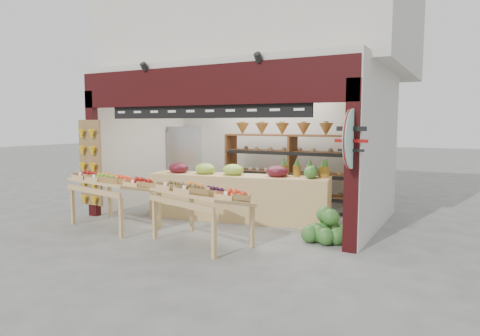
% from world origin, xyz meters
% --- Properties ---
extents(ground, '(60.00, 60.00, 0.00)m').
position_xyz_m(ground, '(0.00, 0.00, 0.00)').
color(ground, '#61615C').
rests_on(ground, ground).
extents(shop_structure, '(6.36, 5.12, 5.40)m').
position_xyz_m(shop_structure, '(0.00, 1.61, 3.92)').
color(shop_structure, beige).
rests_on(shop_structure, ground).
extents(banana_board, '(0.60, 0.15, 1.80)m').
position_xyz_m(banana_board, '(-2.73, -1.17, 1.12)').
color(banana_board, olive).
rests_on(banana_board, ground).
extents(gift_sign, '(0.04, 0.93, 0.92)m').
position_xyz_m(gift_sign, '(2.75, -1.15, 1.75)').
color(gift_sign, silver).
rests_on(gift_sign, ground).
extents(back_shelving, '(3.25, 0.53, 1.99)m').
position_xyz_m(back_shelving, '(0.77, 1.52, 1.25)').
color(back_shelving, brown).
rests_on(back_shelving, ground).
extents(refrigerator, '(0.94, 0.94, 1.90)m').
position_xyz_m(refrigerator, '(-2.40, 1.83, 0.95)').
color(refrigerator, silver).
rests_on(refrigerator, ground).
extents(cardboard_stack, '(0.99, 0.75, 0.62)m').
position_xyz_m(cardboard_stack, '(-1.34, 0.46, 0.23)').
color(cardboard_stack, silver).
rests_on(cardboard_stack, ground).
extents(mid_counter, '(3.78, 1.35, 1.15)m').
position_xyz_m(mid_counter, '(0.15, 0.06, 0.51)').
color(mid_counter, tan).
rests_on(mid_counter, ground).
extents(display_table_left, '(1.86, 1.27, 1.08)m').
position_xyz_m(display_table_left, '(-1.73, -1.53, 0.84)').
color(display_table_left, tan).
rests_on(display_table_left, ground).
extents(display_table_right, '(1.85, 1.35, 1.05)m').
position_xyz_m(display_table_right, '(0.41, -1.70, 0.81)').
color(display_table_right, tan).
rests_on(display_table_right, ground).
extents(watermelon_pile, '(0.78, 0.73, 0.56)m').
position_xyz_m(watermelon_pile, '(2.26, -0.66, 0.20)').
color(watermelon_pile, '#1D4D19').
rests_on(watermelon_pile, ground).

